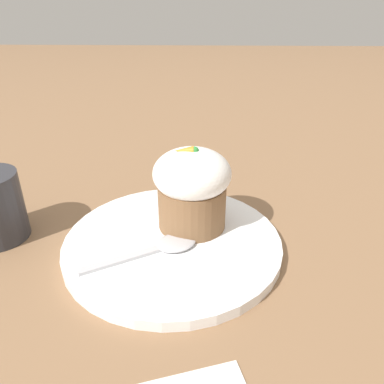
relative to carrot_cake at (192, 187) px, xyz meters
The scene contains 4 objects.
ground_plane 0.08m from the carrot_cake, 54.75° to the left, with size 4.00×4.00×0.00m, color #846042.
dessert_plate 0.07m from the carrot_cake, 54.75° to the left, with size 0.26×0.26×0.01m.
carrot_cake is the anchor object (origin of this frame).
spoon 0.08m from the carrot_cake, 59.33° to the left, with size 0.13×0.09×0.01m.
Camera 1 is at (-0.03, 0.37, 0.27)m, focal length 35.00 mm.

